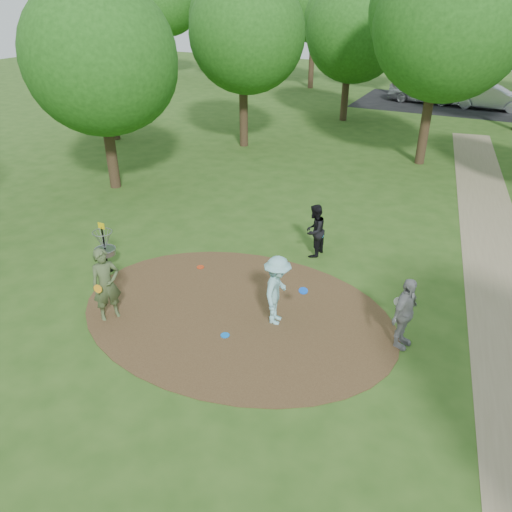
% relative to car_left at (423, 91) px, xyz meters
% --- Properties ---
extents(ground, '(100.00, 100.00, 0.00)m').
position_rel_car_left_xyz_m(ground, '(0.51, -29.99, -0.82)').
color(ground, '#2D5119').
rests_on(ground, ground).
extents(dirt_clearing, '(8.40, 8.40, 0.02)m').
position_rel_car_left_xyz_m(dirt_clearing, '(0.51, -29.99, -0.81)').
color(dirt_clearing, '#47301C').
rests_on(dirt_clearing, ground).
extents(footpath, '(7.55, 39.89, 0.01)m').
position_rel_car_left_xyz_m(footpath, '(7.01, -27.99, -0.81)').
color(footpath, '#8C7A5B').
rests_on(footpath, ground).
extents(parking_lot, '(14.00, 8.00, 0.01)m').
position_rel_car_left_xyz_m(parking_lot, '(2.51, 0.01, -0.81)').
color(parking_lot, black).
rests_on(parking_lot, ground).
extents(player_observer_with_disc, '(0.77, 0.85, 1.95)m').
position_rel_car_left_xyz_m(player_observer_with_disc, '(-2.27, -31.56, 0.16)').
color(player_observer_with_disc, '#485933').
rests_on(player_observer_with_disc, ground).
extents(player_throwing_with_disc, '(1.23, 1.28, 1.84)m').
position_rel_car_left_xyz_m(player_throwing_with_disc, '(1.62, -29.87, 0.10)').
color(player_throwing_with_disc, '#8ECFD4').
rests_on(player_throwing_with_disc, ground).
extents(player_walking_with_disc, '(0.72, 0.88, 1.69)m').
position_rel_car_left_xyz_m(player_walking_with_disc, '(1.20, -26.10, 0.03)').
color(player_walking_with_disc, black).
rests_on(player_walking_with_disc, ground).
extents(player_waiting_with_disc, '(0.72, 1.14, 1.80)m').
position_rel_car_left_xyz_m(player_waiting_with_disc, '(4.62, -29.46, 0.08)').
color(player_waiting_with_disc, gray).
rests_on(player_waiting_with_disc, ground).
extents(disc_ground_blue, '(0.22, 0.22, 0.02)m').
position_rel_car_left_xyz_m(disc_ground_blue, '(0.75, -30.98, -0.79)').
color(disc_ground_blue, blue).
rests_on(disc_ground_blue, dirt_clearing).
extents(disc_ground_red, '(0.22, 0.22, 0.02)m').
position_rel_car_left_xyz_m(disc_ground_red, '(-1.56, -28.38, -0.79)').
color(disc_ground_red, red).
rests_on(disc_ground_red, dirt_clearing).
extents(car_left, '(4.86, 2.07, 1.64)m').
position_rel_car_left_xyz_m(car_left, '(0.00, 0.00, 0.00)').
color(car_left, '#A1A4A8').
rests_on(car_left, ground).
extents(car_right, '(5.05, 1.88, 1.65)m').
position_rel_car_left_xyz_m(car_right, '(4.65, -0.44, 0.01)').
color(car_right, '#AEB1B6').
rests_on(car_right, ground).
extents(disc_golf_basket, '(0.63, 0.63, 1.54)m').
position_rel_car_left_xyz_m(disc_golf_basket, '(-3.99, -29.69, 0.06)').
color(disc_golf_basket, black).
rests_on(disc_golf_basket, ground).
extents(tree_ring, '(36.67, 45.36, 9.13)m').
position_rel_car_left_xyz_m(tree_ring, '(1.40, -21.95, 4.37)').
color(tree_ring, '#332316').
rests_on(tree_ring, ground).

